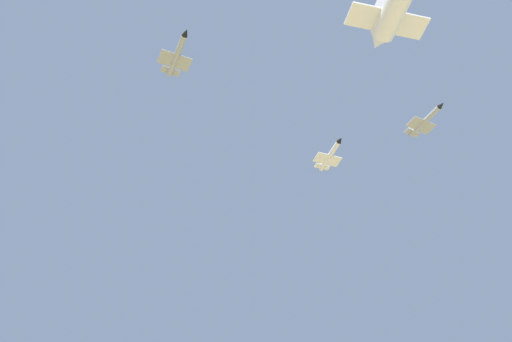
# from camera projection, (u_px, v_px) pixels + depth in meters

# --- Properties ---
(chase_jet_lead) EXTENTS (9.53, 14.90, 4.00)m
(chase_jet_lead) POSITION_uv_depth(u_px,v_px,m) (330.00, 156.00, 173.74)
(chase_jet_lead) COLOR silver
(chase_jet_left_wing) EXTENTS (9.05, 15.12, 4.00)m
(chase_jet_left_wing) POSITION_uv_depth(u_px,v_px,m) (177.00, 55.00, 141.48)
(chase_jet_left_wing) COLOR #999EA3
(chase_jet_right_wing) EXTENTS (8.94, 15.26, 4.00)m
(chase_jet_right_wing) POSITION_uv_depth(u_px,v_px,m) (424.00, 121.00, 168.06)
(chase_jet_right_wing) COLOR #999EA3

